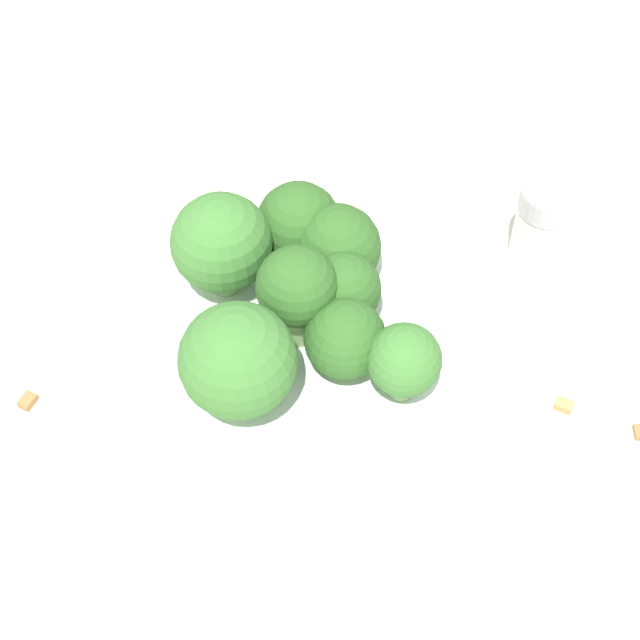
# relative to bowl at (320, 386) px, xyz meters

# --- Properties ---
(ground_plane) EXTENTS (3.00, 3.00, 0.00)m
(ground_plane) POSITION_rel_bowl_xyz_m (0.00, 0.00, -0.03)
(ground_plane) COLOR beige
(bowl) EXTENTS (0.20, 0.20, 0.05)m
(bowl) POSITION_rel_bowl_xyz_m (0.00, 0.00, 0.00)
(bowl) COLOR silver
(bowl) RESTS_ON ground_plane
(broccoli_floret_0) EXTENTS (0.04, 0.04, 0.05)m
(broccoli_floret_0) POSITION_rel_bowl_xyz_m (0.00, -0.03, 0.05)
(broccoli_floret_0) COLOR #7A9E5B
(broccoli_floret_0) RESTS_ON bowl
(broccoli_floret_1) EXTENTS (0.04, 0.04, 0.06)m
(broccoli_floret_1) POSITION_rel_bowl_xyz_m (0.02, -0.01, 0.06)
(broccoli_floret_1) COLOR #7A9E5B
(broccoli_floret_1) RESTS_ON bowl
(broccoli_floret_2) EXTENTS (0.04, 0.04, 0.05)m
(broccoli_floret_2) POSITION_rel_bowl_xyz_m (-0.05, -0.00, 0.05)
(broccoli_floret_2) COLOR #84AD66
(broccoli_floret_2) RESTS_ON bowl
(broccoli_floret_3) EXTENTS (0.05, 0.05, 0.05)m
(broccoli_floret_3) POSITION_rel_bowl_xyz_m (0.01, -0.05, 0.05)
(broccoli_floret_3) COLOR #84AD66
(broccoli_floret_3) RESTS_ON bowl
(broccoli_floret_4) EXTENTS (0.06, 0.06, 0.07)m
(broccoli_floret_4) POSITION_rel_bowl_xyz_m (0.02, 0.04, 0.06)
(broccoli_floret_4) COLOR #84AD66
(broccoli_floret_4) RESTS_ON bowl
(broccoli_floret_5) EXTENTS (0.05, 0.05, 0.06)m
(broccoli_floret_5) POSITION_rel_bowl_xyz_m (0.07, -0.02, 0.06)
(broccoli_floret_5) COLOR #8EB770
(broccoli_floret_5) RESTS_ON bowl
(broccoli_floret_6) EXTENTS (0.05, 0.05, 0.05)m
(broccoli_floret_6) POSITION_rel_bowl_xyz_m (0.04, -0.05, 0.05)
(broccoli_floret_6) COLOR #8EB770
(broccoli_floret_6) RESTS_ON bowl
(broccoli_floret_7) EXTENTS (0.04, 0.04, 0.05)m
(broccoli_floret_7) POSITION_rel_bowl_xyz_m (-0.01, -0.00, 0.05)
(broccoli_floret_7) COLOR #8EB770
(broccoli_floret_7) RESTS_ON bowl
(pepper_shaker) EXTENTS (0.03, 0.03, 0.07)m
(pepper_shaker) POSITION_rel_bowl_xyz_m (-0.07, -0.15, 0.01)
(pepper_shaker) COLOR silver
(pepper_shaker) RESTS_ON ground_plane
(almond_crumb_0) EXTENTS (0.01, 0.01, 0.01)m
(almond_crumb_0) POSITION_rel_bowl_xyz_m (0.15, 0.07, -0.02)
(almond_crumb_0) COLOR olive
(almond_crumb_0) RESTS_ON ground_plane
(almond_crumb_2) EXTENTS (0.01, 0.01, 0.01)m
(almond_crumb_2) POSITION_rel_bowl_xyz_m (-0.12, -0.06, -0.02)
(almond_crumb_2) COLOR #AD7F4C
(almond_crumb_2) RESTS_ON ground_plane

